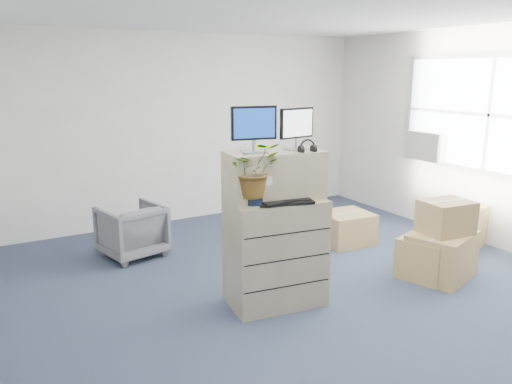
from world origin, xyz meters
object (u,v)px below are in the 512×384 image
Objects in this scene: monitor_right at (297,126)px; office_chair at (132,228)px; keyboard at (284,202)px; monitor_left at (254,127)px; water_bottle at (280,184)px; potted_plant at (254,177)px; filing_cabinet_lower at (275,252)px.

office_chair is (-1.10, 1.95, -1.38)m from monitor_right.
monitor_right reaches higher than keyboard.
monitor_right is 0.73m from keyboard.
monitor_left is 2.46m from office_chair.
water_bottle is 2.30m from office_chair.
potted_plant reaches higher than keyboard.
office_chair is (-0.86, 1.98, -0.17)m from filing_cabinet_lower.
filing_cabinet_lower is 2.00× the size of keyboard.
filing_cabinet_lower is 4.11× the size of water_bottle.
potted_plant reaches higher than water_bottle.
filing_cabinet_lower is at bearing 99.98° from keyboard.
office_chair is (-0.94, 1.93, -0.83)m from water_bottle.
water_bottle is at bearing 103.47° from office_chair.
monitor_right is 0.75× the size of keyboard.
water_bottle is 0.50× the size of potted_plant.
water_bottle is at bearing 163.72° from monitor_right.
potted_plant is (-0.29, 0.07, 0.25)m from keyboard.
monitor_left is (-0.20, 0.07, 1.22)m from filing_cabinet_lower.
potted_plant is at bearing -175.18° from monitor_right.
monitor_left is 1.66× the size of water_bottle.
filing_cabinet_lower reaches higher than office_chair.
keyboard is at bearing -87.05° from filing_cabinet_lower.
monitor_right reaches higher than water_bottle.
monitor_left is at bearing 59.13° from potted_plant.
monitor_left is at bearing 168.57° from filing_cabinet_lower.
filing_cabinet_lower is at bearing -7.45° from monitor_left.
filing_cabinet_lower is at bearing 179.33° from monitor_right.
monitor_right is at bearing 51.18° from keyboard.
water_bottle is (0.09, 0.22, 0.11)m from keyboard.
monitor_left is 0.60× the size of office_chair.
keyboard is (-0.26, -0.19, -0.66)m from monitor_right.
potted_plant is (-0.10, -0.16, -0.42)m from monitor_left.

